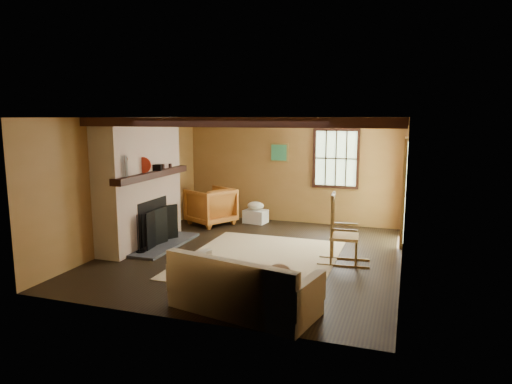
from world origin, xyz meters
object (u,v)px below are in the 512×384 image
at_px(rocking_chair, 342,234).
at_px(sofa, 243,291).
at_px(armchair, 211,206).
at_px(laundry_basket, 256,216).
at_px(fireplace, 141,187).

xyz_separation_m(rocking_chair, sofa, (-0.89, -2.34, -0.23)).
bearing_deg(armchair, rocking_chair, 88.03).
relative_size(rocking_chair, laundry_basket, 2.34).
bearing_deg(armchair, fireplace, 11.37).
relative_size(fireplace, sofa, 1.21).
bearing_deg(rocking_chair, sofa, 154.17).
distance_m(laundry_basket, armchair, 1.06).
height_order(fireplace, rocking_chair, fireplace).
bearing_deg(armchair, laundry_basket, 144.84).
xyz_separation_m(sofa, armchair, (-2.32, 4.18, 0.15)).
height_order(rocking_chair, laundry_basket, rocking_chair).
xyz_separation_m(fireplace, rocking_chair, (3.77, 0.05, -0.61)).
height_order(laundry_basket, armchair, armchair).
xyz_separation_m(rocking_chair, laundry_basket, (-2.29, 2.31, -0.34)).
bearing_deg(sofa, fireplace, 153.72).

